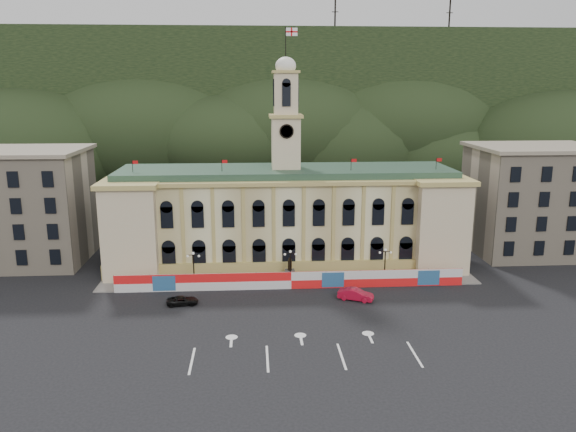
{
  "coord_description": "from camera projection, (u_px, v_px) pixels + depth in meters",
  "views": [
    {
      "loc": [
        -5.27,
        -60.9,
        28.39
      ],
      "look_at": [
        -0.27,
        18.0,
        10.03
      ],
      "focal_mm": 35.0,
      "sensor_mm": 36.0,
      "label": 1
    }
  ],
  "objects": [
    {
      "name": "city_hall",
      "position": [
        286.0,
        216.0,
        91.04
      ],
      "size": [
        56.2,
        17.6,
        37.1
      ],
      "color": "beige",
      "rests_on": "ground"
    },
    {
      "name": "hoarding_fence",
      "position": [
        292.0,
        280.0,
        80.32
      ],
      "size": [
        50.0,
        0.44,
        2.5
      ],
      "color": "red",
      "rests_on": "ground"
    },
    {
      "name": "hill_ridge",
      "position": [
        269.0,
        114.0,
        180.14
      ],
      "size": [
        230.0,
        80.0,
        64.0
      ],
      "color": "black",
      "rests_on": "ground"
    },
    {
      "name": "lamp_left",
      "position": [
        194.0,
        266.0,
        80.92
      ],
      "size": [
        1.96,
        0.44,
        5.15
      ],
      "color": "black",
      "rests_on": "ground"
    },
    {
      "name": "side_building_left",
      "position": [
        21.0,
        206.0,
        91.27
      ],
      "size": [
        21.0,
        17.0,
        18.6
      ],
      "color": "#BEAD93",
      "rests_on": "ground"
    },
    {
      "name": "lamp_right",
      "position": [
        385.0,
        262.0,
        82.64
      ],
      "size": [
        1.96,
        0.44,
        5.15
      ],
      "color": "black",
      "rests_on": "ground"
    },
    {
      "name": "side_building_right",
      "position": [
        534.0,
        199.0,
        96.55
      ],
      "size": [
        21.0,
        17.0,
        18.6
      ],
      "color": "#BEAD93",
      "rests_on": "ground"
    },
    {
      "name": "ground",
      "position": [
        300.0,
        333.0,
        65.95
      ],
      "size": [
        260.0,
        260.0,
        0.0
      ],
      "primitive_type": "plane",
      "color": "black",
      "rests_on": "ground"
    },
    {
      "name": "black_suv",
      "position": [
        183.0,
        301.0,
        74.49
      ],
      "size": [
        2.77,
        4.57,
        1.16
      ],
      "primitive_type": "imported",
      "rotation": [
        0.0,
        0.0,
        1.67
      ],
      "color": "black",
      "rests_on": "ground"
    },
    {
      "name": "lane_markings",
      "position": [
        304.0,
        353.0,
        61.09
      ],
      "size": [
        26.0,
        10.0,
        0.02
      ],
      "primitive_type": null,
      "color": "white",
      "rests_on": "ground"
    },
    {
      "name": "pavement",
      "position": [
        290.0,
        282.0,
        83.19
      ],
      "size": [
        56.0,
        5.5,
        0.16
      ],
      "primitive_type": "cube",
      "color": "slate",
      "rests_on": "ground"
    },
    {
      "name": "red_sedan",
      "position": [
        356.0,
        294.0,
        76.09
      ],
      "size": [
        5.11,
        6.0,
        1.58
      ],
      "primitive_type": "imported",
      "rotation": [
        0.0,
        0.0,
        1.17
      ],
      "color": "#B30C27",
      "rests_on": "ground"
    },
    {
      "name": "lamp_center",
      "position": [
        290.0,
        264.0,
        81.78
      ],
      "size": [
        1.96,
        0.44,
        5.15
      ],
      "color": "black",
      "rests_on": "ground"
    },
    {
      "name": "statue",
      "position": [
        290.0,
        274.0,
        83.18
      ],
      "size": [
        1.4,
        1.4,
        3.72
      ],
      "color": "#595651",
      "rests_on": "ground"
    }
  ]
}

